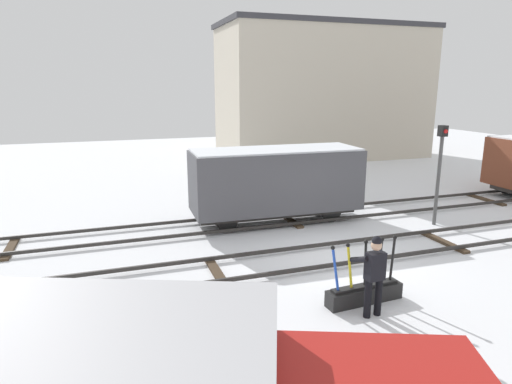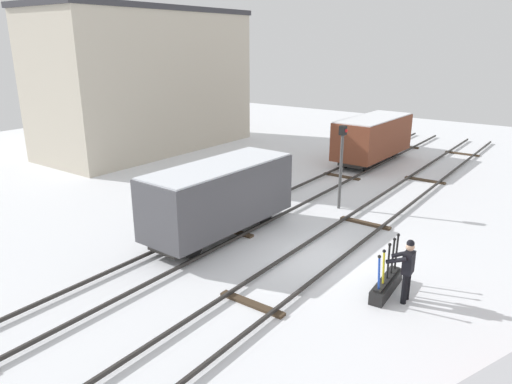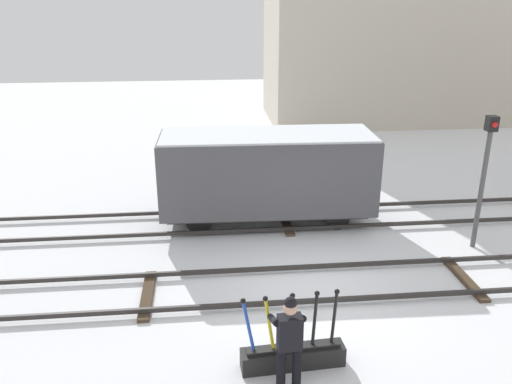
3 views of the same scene
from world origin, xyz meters
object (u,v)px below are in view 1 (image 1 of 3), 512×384
Objects in this scene: switch_lever_frame at (364,292)px; rail_worker at (374,271)px; freight_car_back_track at (276,181)px; signal_post at (440,164)px.

switch_lever_frame is 1.05× the size of rail_worker.
freight_car_back_track is (0.29, 6.12, 1.22)m from switch_lever_frame.
switch_lever_frame is 0.31× the size of freight_car_back_track.
switch_lever_frame is at bearing -91.04° from freight_car_back_track.
signal_post is at bearing 33.94° from switch_lever_frame.
rail_worker is 0.51× the size of signal_post.
signal_post is 5.47m from freight_car_back_track.
signal_post is at bearing 36.58° from rail_worker.
signal_post is (5.51, 4.66, 1.12)m from rail_worker.
rail_worker is at bearing -110.52° from switch_lever_frame.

